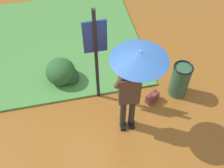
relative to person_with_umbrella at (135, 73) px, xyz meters
The scene contains 8 objects.
ground_plane 1.58m from the person_with_umbrella, behind, with size 18.00×18.00×0.00m, color brown.
grass_verge 3.57m from the person_with_umbrella, 118.19° to the left, with size 4.80×4.00×0.05m.
person_with_umbrella is the anchor object (origin of this frame).
info_sign_post 1.00m from the person_with_umbrella, 120.97° to the left, with size 0.44×0.07×2.30m.
handbag 1.61m from the person_with_umbrella, 36.11° to the left, with size 0.33×0.27×0.37m.
trash_bin 1.77m from the person_with_umbrella, 24.42° to the left, with size 0.42×0.42×0.83m.
shrub_cluster 2.28m from the person_with_umbrella, 130.18° to the left, with size 0.74×0.67×0.60m.
leaf_pile_by_bench 2.41m from the person_with_umbrella, 62.65° to the left, with size 0.50×0.40×0.11m.
Camera 1 is at (-0.71, -2.92, 4.95)m, focal length 44.34 mm.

